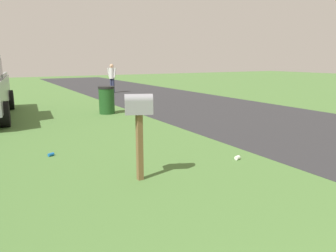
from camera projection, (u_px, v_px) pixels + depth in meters
mailbox at (139, 113)px, 4.98m from camera, size 0.35×0.48×1.42m
trash_bin at (107, 100)px, 11.43m from camera, size 0.58×0.58×0.99m
pedestrian at (112, 76)px, 18.50m from camera, size 0.38×0.45×1.67m
litter_cup_midfield_a at (237, 158)px, 6.23m from camera, size 0.10×0.12×0.08m
litter_can_by_mailbox at (51, 154)px, 6.46m from camera, size 0.11×0.14×0.07m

